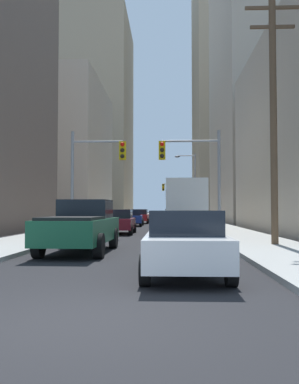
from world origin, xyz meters
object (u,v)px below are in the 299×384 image
(sedan_blue, at_px, (132,218))
(traffic_signal_near_right, at_px, (193,165))
(city_bus, at_px, (185,204))
(traffic_signal_near_left, at_px, (95,166))
(sedan_white, at_px, (185,243))
(sedan_maroon, at_px, (119,222))
(traffic_signal_far_right, at_px, (176,193))
(pickup_truck_green, at_px, (81,226))
(sedan_navy, at_px, (171,215))
(sedan_red, at_px, (140,216))

(sedan_blue, distance_m, traffic_signal_near_right, 15.19)
(city_bus, relative_size, traffic_signal_near_left, 1.93)
(sedan_white, distance_m, traffic_signal_near_right, 13.93)
(traffic_signal_near_left, xyz_separation_m, traffic_signal_near_right, (5.55, 0.00, 0.02))
(sedan_maroon, xyz_separation_m, traffic_signal_near_right, (4.47, -2.32, 3.26))
(sedan_white, distance_m, traffic_signal_far_right, 53.02)
(pickup_truck_green, xyz_separation_m, sedan_maroon, (0.09, 10.81, -0.16))
(city_bus, distance_m, sedan_navy, 21.57)
(traffic_signal_near_right, xyz_separation_m, traffic_signal_far_right, (-0.13, 39.41, 0.01))
(sedan_red, distance_m, traffic_signal_near_right, 21.51)
(sedan_blue, distance_m, sedan_red, 6.73)
(city_bus, height_order, traffic_signal_near_right, traffic_signal_near_right)
(sedan_white, height_order, sedan_blue, same)
(sedan_white, distance_m, sedan_navy, 41.78)
(sedan_white, bearing_deg, traffic_signal_near_left, 108.44)
(traffic_signal_far_right, bearing_deg, traffic_signal_near_left, -97.84)
(sedan_blue, xyz_separation_m, traffic_signal_near_left, (-0.92, -14.09, 3.24))
(city_bus, xyz_separation_m, pickup_truck_green, (-4.43, -15.25, -1.00))
(city_bus, distance_m, pickup_truck_green, 15.91)
(pickup_truck_green, bearing_deg, sedan_navy, 84.34)
(traffic_signal_near_right, bearing_deg, sedan_navy, 91.83)
(city_bus, relative_size, sedan_maroon, 2.74)
(pickup_truck_green, xyz_separation_m, sedan_white, (3.50, -5.01, -0.16))
(city_bus, height_order, pickup_truck_green, city_bus)
(sedan_white, bearing_deg, sedan_blue, 97.40)
(city_bus, relative_size, traffic_signal_near_right, 1.93)
(traffic_signal_far_right, bearing_deg, sedan_white, -91.00)
(city_bus, height_order, sedan_maroon, city_bus)
(sedan_blue, height_order, traffic_signal_far_right, traffic_signal_far_right)
(pickup_truck_green, bearing_deg, sedan_white, -55.05)
(sedan_white, height_order, traffic_signal_near_right, traffic_signal_near_right)
(sedan_red, xyz_separation_m, traffic_signal_near_right, (4.35, -20.82, 3.26))
(traffic_signal_near_left, bearing_deg, traffic_signal_near_right, 0.00)
(sedan_white, relative_size, traffic_signal_near_left, 0.70)
(sedan_maroon, bearing_deg, traffic_signal_far_right, 83.33)
(sedan_navy, bearing_deg, sedan_white, -90.20)
(sedan_white, bearing_deg, sedan_maroon, 102.18)
(pickup_truck_green, height_order, sedan_navy, pickup_truck_green)
(sedan_red, bearing_deg, traffic_signal_near_right, -78.20)
(traffic_signal_near_right, distance_m, traffic_signal_far_right, 39.41)
(pickup_truck_green, bearing_deg, traffic_signal_far_right, 84.73)
(sedan_maroon, relative_size, traffic_signal_near_left, 0.70)
(traffic_signal_near_left, bearing_deg, traffic_signal_far_right, 82.16)
(pickup_truck_green, relative_size, sedan_white, 1.29)
(pickup_truck_green, xyz_separation_m, sedan_red, (0.20, 29.31, -0.16))
(traffic_signal_near_right, bearing_deg, sedan_maroon, 152.55)
(sedan_blue, xyz_separation_m, traffic_signal_near_right, (4.64, -14.09, 3.26))
(traffic_signal_near_left, bearing_deg, city_bus, 51.22)
(sedan_navy, height_order, traffic_signal_near_left, traffic_signal_near_left)
(traffic_signal_near_left, distance_m, traffic_signal_near_right, 5.55)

